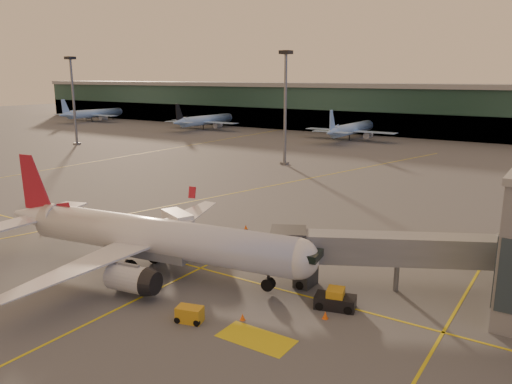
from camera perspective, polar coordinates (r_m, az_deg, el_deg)
The scene contains 15 objects.
ground at distance 54.05m, azimuth -13.92°, elevation -9.01°, with size 600.00×600.00×0.00m, color #4C4F54.
taxi_markings at distance 92.12m, azimuth 3.39°, elevation 0.53°, with size 100.12×173.00×0.01m.
terminal at distance 179.63m, azimuth 21.46°, elevation 8.61°, with size 400.00×20.00×17.60m.
mast_west_far at distance 159.32m, azimuth -20.18°, elevation 10.45°, with size 2.40×2.40×25.60m.
mast_west_near at distance 115.01m, azimuth 3.38°, elevation 10.51°, with size 2.40×2.40×25.60m.
distant_aircraft_row at distance 163.63m, azimuth 12.19°, elevation 5.77°, with size 290.00×34.00×13.00m.
main_airplane at distance 53.09m, azimuth -12.16°, elevation -5.10°, with size 37.43×33.92×11.33m.
jet_bridge at distance 49.33m, azimuth 17.52°, elevation -6.57°, with size 23.54×14.21×5.69m.
catering_truck at distance 61.95m, azimuth -8.93°, elevation -3.78°, with size 5.38×3.88×3.84m.
gpu_cart at distance 43.09m, azimuth -7.60°, elevation -13.72°, with size 2.50×1.89×1.30m.
pushback_tug at distance 45.47m, azimuth 9.04°, elevation -12.12°, with size 3.90×2.73×1.82m.
cone_nose at distance 43.72m, azimuth 7.92°, elevation -13.79°, with size 0.50×0.50×0.64m.
cone_tail at distance 70.76m, azimuth -23.30°, elevation -4.21°, with size 0.41×0.41×0.52m.
cone_wing_left at distance 67.04m, azimuth -1.17°, elevation -4.01°, with size 0.45×0.45×0.58m.
cone_fwd at distance 43.14m, azimuth -1.54°, elevation -14.10°, with size 0.45×0.45×0.58m.
Camera 1 is at (37.39, -33.54, 19.97)m, focal length 35.00 mm.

